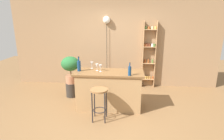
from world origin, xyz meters
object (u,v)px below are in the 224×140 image
at_px(plant_stool, 72,89).
at_px(bottle_wine_red, 130,71).
at_px(bar_stool, 99,97).
at_px(spice_shelf, 149,54).
at_px(wine_glass_left, 92,64).
at_px(wine_glass_center, 97,66).
at_px(bottle_sauce_amber, 79,66).
at_px(potted_plant, 70,67).
at_px(pendant_globe_light, 107,21).
at_px(wine_glass_right, 100,67).

relative_size(plant_stool, bottle_wine_red, 1.34).
xyz_separation_m(bar_stool, spice_shelf, (1.21, 2.10, 0.52)).
bearing_deg(wine_glass_left, wine_glass_center, -49.70).
bearing_deg(bottle_sauce_amber, potted_plant, 124.53).
relative_size(potted_plant, wine_glass_left, 4.50).
relative_size(potted_plant, pendant_globe_light, 0.34).
bearing_deg(pendant_globe_light, bottle_wine_red, -68.44).
relative_size(plant_stool, bottle_sauce_amber, 1.11).
xyz_separation_m(bottle_sauce_amber, wine_glass_right, (0.51, -0.01, -0.01)).
distance_m(bottle_sauce_amber, bottle_wine_red, 1.21).
height_order(spice_shelf, plant_stool, spice_shelf).
xyz_separation_m(spice_shelf, wine_glass_left, (-1.52, -1.25, -0.03)).
height_order(potted_plant, wine_glass_right, potted_plant).
bearing_deg(plant_stool, wine_glass_left, -25.81).
relative_size(bottle_wine_red, pendant_globe_light, 0.13).
relative_size(bar_stool, wine_glass_right, 4.30).
distance_m(bar_stool, bottle_sauce_amber, 0.96).
xyz_separation_m(bar_stool, potted_plant, (-0.96, 1.17, 0.32)).
bearing_deg(wine_glass_center, wine_glass_left, 130.30).
relative_size(bottle_wine_red, wine_glass_center, 1.77).
height_order(bar_stool, wine_glass_left, wine_glass_left).
height_order(bar_stool, wine_glass_right, wine_glass_right).
bearing_deg(bottle_wine_red, bar_stool, -150.46).
bearing_deg(bottle_wine_red, bottle_sauce_amber, 168.34).
distance_m(bottle_sauce_amber, pendant_globe_light, 1.89).
bearing_deg(plant_stool, wine_glass_center, -31.77).
xyz_separation_m(bottle_wine_red, wine_glass_right, (-0.67, 0.24, 0.01)).
height_order(bar_stool, bottle_sauce_amber, bottle_sauce_amber).
bearing_deg(wine_glass_center, plant_stool, 148.23).
xyz_separation_m(wine_glass_left, wine_glass_right, (0.25, -0.27, 0.00)).
height_order(wine_glass_left, wine_glass_center, same).
bearing_deg(bar_stool, plant_stool, 129.37).
bearing_deg(wine_glass_right, pendant_globe_light, 91.15).
bearing_deg(plant_stool, bottle_wine_red, -27.43).
distance_m(potted_plant, bottle_wine_red, 1.79).
bearing_deg(bottle_wine_red, potted_plant, 152.57).
bearing_deg(bottle_sauce_amber, bottle_wine_red, -11.66).
distance_m(bar_stool, wine_glass_left, 1.03).
bearing_deg(spice_shelf, wine_glass_right, -129.84).
xyz_separation_m(wine_glass_center, wine_glass_right, (0.10, -0.08, 0.00)).
height_order(plant_stool, bottle_sauce_amber, bottle_sauce_amber).
bearing_deg(plant_stool, potted_plant, 0.00).
relative_size(wine_glass_left, pendant_globe_light, 0.08).
bearing_deg(pendant_globe_light, plant_stool, -132.09).
xyz_separation_m(bottle_sauce_amber, bottle_wine_red, (1.18, -0.24, -0.02)).
bearing_deg(wine_glass_right, wine_glass_center, 139.45).
xyz_separation_m(spice_shelf, potted_plant, (-2.17, -0.93, -0.20)).
relative_size(wine_glass_right, pendant_globe_light, 0.08).
xyz_separation_m(wine_glass_right, pendant_globe_light, (-0.03, 1.55, 1.00)).
bearing_deg(wine_glass_right, potted_plant, 147.21).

